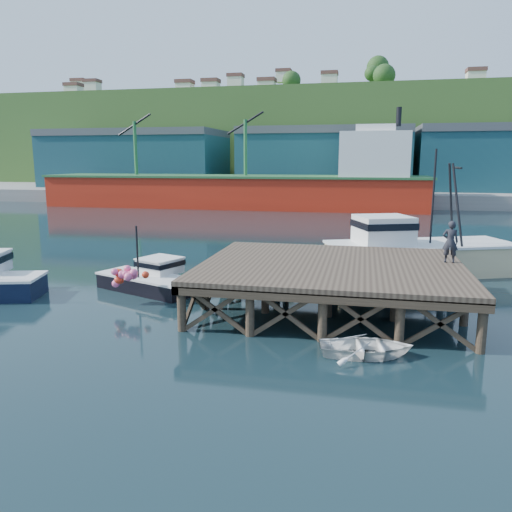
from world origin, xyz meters
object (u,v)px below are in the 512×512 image
(dinghy, at_px, (366,347))
(trawler, at_px, (417,249))
(boat_black, at_px, (150,278))
(dockworker, at_px, (450,242))

(dinghy, bearing_deg, trawler, -21.50)
(trawler, relative_size, dinghy, 3.58)
(boat_black, xyz_separation_m, trawler, (14.31, 7.12, 0.89))
(dinghy, bearing_deg, boat_black, 48.90)
(boat_black, distance_m, dockworker, 15.26)
(dinghy, xyz_separation_m, dockworker, (3.74, 7.15, 2.77))
(boat_black, distance_m, dinghy, 13.29)
(boat_black, height_order, trawler, trawler)
(trawler, xyz_separation_m, dockworker, (0.75, -6.92, 1.56))
(boat_black, height_order, dinghy, boat_black)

